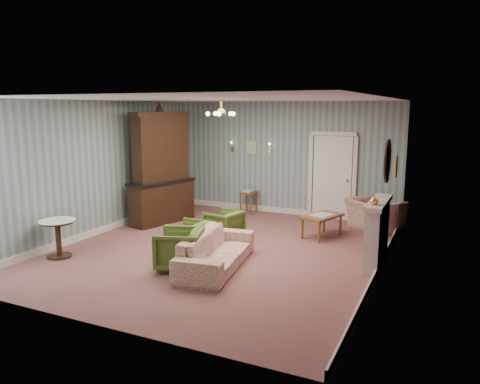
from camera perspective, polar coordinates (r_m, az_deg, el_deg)
The scene contains 27 objects.
floor at distance 9.06m, azimuth -2.23°, elevation -7.18°, with size 7.00×7.00×0.00m, color #88544F.
ceiling at distance 8.64m, azimuth -2.37°, elevation 11.49°, with size 7.00×7.00×0.00m, color white.
wall_back at distance 11.93m, azimuth 5.42°, elevation 4.18°, with size 6.00×6.00×0.00m, color slate.
wall_front at distance 5.89m, azimuth -18.04°, elevation -2.75°, with size 6.00×6.00×0.00m, color slate.
wall_left at distance 10.44m, azimuth -17.14°, elevation 2.87°, with size 7.00×7.00×0.00m, color slate.
wall_right at distance 7.84m, azimuth 17.60°, elevation 0.47°, with size 7.00×7.00×0.00m, color slate.
wall_right_floral at distance 7.85m, azimuth 17.49°, elevation 0.48°, with size 7.00×7.00×0.00m, color #AD5667.
door at distance 11.57m, azimuth 11.40°, elevation 1.98°, with size 1.12×0.12×2.16m, color white, non-canonical shape.
olive_chair_a at distance 7.99m, azimuth -7.58°, elevation -6.82°, with size 0.75×0.70×0.77m, color #486322.
olive_chair_b at distance 8.90m, azimuth -6.40°, elevation -5.35°, with size 0.64×0.60×0.66m, color #486322.
olive_chair_c at distance 9.68m, azimuth -2.01°, elevation -3.93°, with size 0.66×0.62×0.68m, color #486322.
sofa_chintz at distance 7.98m, azimuth -2.99°, elevation -6.56°, with size 2.10×0.61×0.82m, color #99413D.
wingback_chair at distance 10.78m, azimuth 16.41°, elevation -2.13°, with size 1.08×0.70×0.95m, color #99413D.
dresser at distance 11.06m, azimuth -9.84°, elevation 3.36°, with size 0.58×1.69×2.81m, color black, non-canonical shape.
fireplace at distance 8.43m, azimuth 16.69°, elevation -4.86°, with size 0.30×1.40×1.16m, color beige, non-canonical shape.
mantel_vase at distance 7.90m, azimuth 16.36°, elevation -0.99°, with size 0.15×0.15×0.15m, color gold.
oval_mirror at distance 8.19m, azimuth 17.84°, elevation 3.69°, with size 0.04×0.76×0.84m, color white, non-canonical shape.
framed_print at distance 9.55m, azimuth 18.85°, elevation 3.02°, with size 0.04×0.34×0.42m, color gold, non-canonical shape.
coffee_table at distance 10.01m, azimuth 10.14°, elevation -4.17°, with size 0.53×0.96×0.49m, color brown, non-canonical shape.
side_table_black at distance 9.67m, azimuth 16.40°, elevation -4.72°, with size 0.38×0.38×0.57m, color black, non-canonical shape.
pedestal_table at distance 9.16m, azimuth -21.66°, elevation -5.41°, with size 0.66×0.66×0.72m, color black, non-canonical shape.
nesting_table at distance 12.08m, azimuth 1.08°, elevation -1.17°, with size 0.37×0.47×0.62m, color brown, non-canonical shape.
gilt_mirror_back at distance 12.19m, azimuth 1.37°, elevation 5.54°, with size 0.28×0.06×0.36m, color gold, non-canonical shape.
sconce_left at distance 12.40m, azimuth -1.01°, elevation 5.63°, with size 0.16×0.12×0.30m, color gold, non-canonical shape.
sconce_right at distance 11.97m, azimuth 3.76°, elevation 5.43°, with size 0.16×0.12×0.30m, color gold, non-canonical shape.
chandelier at distance 8.64m, azimuth -2.36°, elevation 9.69°, with size 0.56×0.56×0.36m, color gold, non-canonical shape.
burgundy_cushion at distance 10.64m, azimuth 16.03°, elevation -2.24°, with size 0.38×0.10×0.38m, color maroon.
Camera 1 is at (3.95, -7.68, 2.74)m, focal length 34.30 mm.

